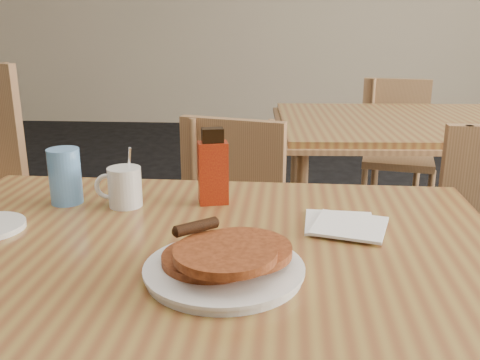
% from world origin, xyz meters
% --- Properties ---
extents(main_table, '(1.28, 0.88, 0.75)m').
position_xyz_m(main_table, '(-0.04, -0.08, 0.71)').
color(main_table, olive).
rests_on(main_table, floor).
extents(neighbor_table, '(1.41, 0.99, 0.75)m').
position_xyz_m(neighbor_table, '(0.81, 1.28, 0.71)').
color(neighbor_table, olive).
rests_on(neighbor_table, floor).
extents(chair_main_far, '(0.47, 0.48, 0.84)m').
position_xyz_m(chair_main_far, '(-0.04, 0.66, 0.50)').
color(chair_main_far, '#A3784C').
rests_on(chair_main_far, floor).
extents(chair_neighbor_far, '(0.45, 0.46, 0.84)m').
position_xyz_m(chair_neighbor_far, '(0.81, 2.00, 0.50)').
color(chair_neighbor_far, '#A3784C').
rests_on(chair_neighbor_far, floor).
extents(pancake_plate, '(0.28, 0.28, 0.08)m').
position_xyz_m(pancake_plate, '(0.03, -0.22, 0.77)').
color(pancake_plate, white).
rests_on(pancake_plate, main_table).
extents(coffee_mug, '(0.11, 0.08, 0.15)m').
position_xyz_m(coffee_mug, '(-0.24, 0.12, 0.80)').
color(coffee_mug, white).
rests_on(coffee_mug, main_table).
extents(syrup_bottle, '(0.08, 0.06, 0.18)m').
position_xyz_m(syrup_bottle, '(-0.03, 0.15, 0.83)').
color(syrup_bottle, maroon).
rests_on(syrup_bottle, main_table).
extents(napkin_stack, '(0.19, 0.19, 0.01)m').
position_xyz_m(napkin_stack, '(0.26, 0.01, 0.76)').
color(napkin_stack, white).
rests_on(napkin_stack, main_table).
extents(blue_tumbler, '(0.09, 0.09, 0.13)m').
position_xyz_m(blue_tumbler, '(-0.38, 0.13, 0.82)').
color(blue_tumbler, '#5F9ADF').
rests_on(blue_tumbler, main_table).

